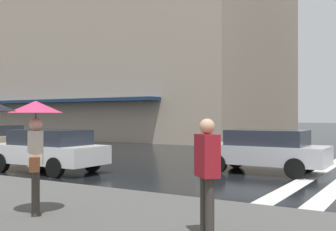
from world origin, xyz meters
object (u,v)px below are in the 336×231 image
at_px(car_white, 48,149).
at_px(car_silver, 264,150).
at_px(pedestrian_approaching_kerb, 207,168).
at_px(pedestrian_with_floral_umbrella, 36,126).

height_order(car_white, car_silver, same).
distance_m(car_white, pedestrian_approaching_kerb, 9.28).
relative_size(car_white, car_silver, 1.00).
xyz_separation_m(pedestrian_with_floral_umbrella, pedestrian_approaching_kerb, (0.28, -3.14, -0.55)).
height_order(car_white, pedestrian_with_floral_umbrella, pedestrian_with_floral_umbrella).
height_order(car_silver, pedestrian_approaching_kerb, pedestrian_approaching_kerb).
height_order(car_white, pedestrian_approaching_kerb, pedestrian_approaching_kerb).
bearing_deg(pedestrian_with_floral_umbrella, pedestrian_approaching_kerb, -84.83).
distance_m(car_silver, pedestrian_with_floral_umbrella, 8.52).
distance_m(car_white, car_silver, 7.17).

